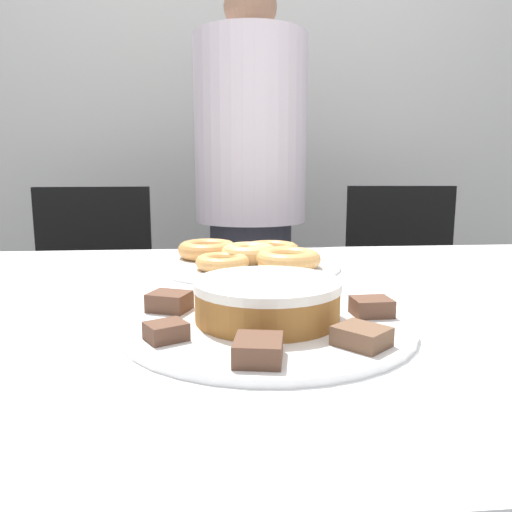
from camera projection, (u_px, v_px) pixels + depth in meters
The scene contains 20 objects.
wall_back at pixel (236, 97), 2.31m from camera, with size 8.00×0.05×2.60m.
table at pixel (285, 346), 0.83m from camera, with size 1.55×1.04×0.76m.
person_standing at pixel (251, 209), 1.76m from camera, with size 0.38×0.38×1.59m.
office_chair_left at pixel (92, 330), 1.68m from camera, with size 0.46×0.46×0.91m.
office_chair_right at pixel (407, 321), 1.77m from camera, with size 0.48×0.48×0.91m.
plate_cake at pixel (267, 323), 0.66m from camera, with size 0.39×0.39×0.01m.
plate_donuts at pixel (249, 265), 1.07m from camera, with size 0.39×0.39×0.01m.
frosted_cake at pixel (267, 300), 0.66m from camera, with size 0.19×0.19×0.05m.
lamington_0 at pixel (372, 307), 0.68m from camera, with size 0.05×0.05×0.02m.
lamington_1 at pixel (312, 288), 0.78m from camera, with size 0.07×0.07×0.03m.
lamington_2 at pixel (233, 288), 0.79m from camera, with size 0.06×0.06×0.02m.
lamington_3 at pixel (170, 301), 0.70m from camera, with size 0.07×0.06×0.03m.
lamington_4 at pixel (166, 331), 0.58m from camera, with size 0.06×0.05×0.02m.
lamington_5 at pixel (258, 350), 0.52m from camera, with size 0.06×0.07×0.02m.
lamington_6 at pixel (362, 336), 0.56m from camera, with size 0.07×0.07×0.02m.
donut_0 at pixel (249, 253), 1.06m from camera, with size 0.12×0.12×0.04m.
donut_1 at pixel (222, 262), 0.99m from camera, with size 0.11×0.11×0.03m.
donut_2 at pixel (288, 259), 1.01m from camera, with size 0.13×0.13×0.04m.
donut_3 at pixel (270, 251), 1.11m from camera, with size 0.13×0.13×0.03m.
donut_4 at pixel (207, 250), 1.12m from camera, with size 0.13×0.13×0.04m.
Camera 1 is at (-0.12, -0.78, 0.97)m, focal length 35.00 mm.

